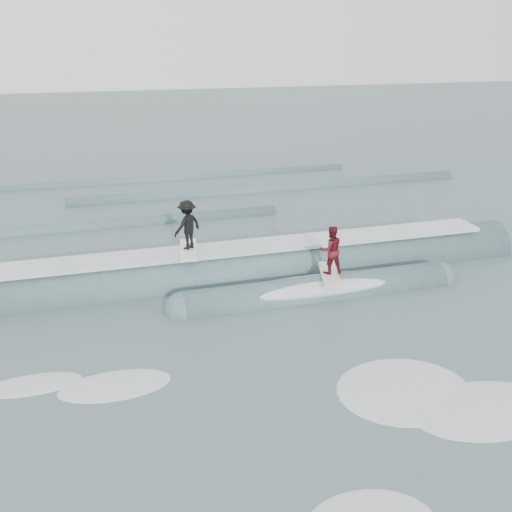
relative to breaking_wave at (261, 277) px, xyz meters
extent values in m
plane|color=#415A60|center=(-0.35, -6.56, -0.04)|extent=(160.00, 160.00, 0.00)
cylinder|color=#355959|center=(-0.35, 0.42, -0.04)|extent=(20.60, 1.99, 1.99)
sphere|color=#355959|center=(9.95, 0.42, -0.04)|extent=(1.99, 1.99, 1.99)
cylinder|color=#355959|center=(1.45, -1.78, -0.04)|extent=(9.00, 1.26, 1.26)
sphere|color=#355959|center=(-3.05, -1.78, -0.04)|extent=(1.26, 1.26, 1.26)
sphere|color=#355959|center=(5.95, -1.78, -0.04)|extent=(1.26, 1.26, 1.26)
cube|color=silver|center=(-0.35, 0.42, 1.02)|extent=(18.00, 1.30, 0.14)
ellipsoid|color=silver|center=(1.45, -1.78, 0.26)|extent=(7.60, 1.30, 0.60)
cube|color=white|center=(-2.45, 0.42, 1.14)|extent=(0.86, 2.06, 0.10)
imported|color=black|center=(-2.45, 0.42, 2.04)|extent=(1.25, 1.12, 1.68)
cube|color=silver|center=(1.82, -1.78, 0.64)|extent=(1.07, 2.07, 0.10)
imported|color=#4F0E15|center=(1.82, -1.78, 1.49)|extent=(0.81, 0.64, 1.60)
ellipsoid|color=silver|center=(1.40, -7.43, -0.04)|extent=(3.52, 2.40, 0.10)
ellipsoid|color=silver|center=(2.79, -8.63, -0.04)|extent=(2.96, 2.02, 0.10)
ellipsoid|color=silver|center=(-7.26, -4.70, -0.04)|extent=(1.88, 1.28, 0.10)
ellipsoid|color=silver|center=(-5.31, -5.30, -0.04)|extent=(2.54, 1.73, 0.10)
cylinder|color=#355959|center=(-8.11, 7.44, -0.04)|extent=(22.00, 0.70, 0.70)
cylinder|color=#355959|center=(4.17, 11.44, -0.04)|extent=(22.00, 0.80, 0.80)
cylinder|color=#355959|center=(-1.08, 15.44, -0.04)|extent=(22.00, 0.60, 0.60)
camera|label=1|loc=(-5.28, -17.64, 8.00)|focal=40.00mm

